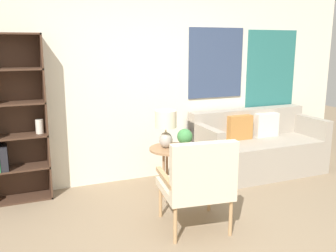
{
  "coord_description": "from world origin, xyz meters",
  "views": [
    {
      "loc": [
        -1.54,
        -2.62,
        1.8
      ],
      "look_at": [
        0.02,
        1.13,
        0.9
      ],
      "focal_mm": 40.0,
      "sensor_mm": 36.0,
      "label": 1
    }
  ],
  "objects_px": {
    "armchair": "(199,180)",
    "table_lamp": "(166,125)",
    "couch": "(257,149)",
    "side_table": "(172,153)",
    "potted_plant": "(185,138)"
  },
  "relations": [
    {
      "from": "couch",
      "to": "armchair",
      "type": "bearing_deg",
      "value": -141.64
    },
    {
      "from": "couch",
      "to": "table_lamp",
      "type": "relative_size",
      "value": 4.03
    },
    {
      "from": "armchair",
      "to": "table_lamp",
      "type": "relative_size",
      "value": 2.06
    },
    {
      "from": "table_lamp",
      "to": "potted_plant",
      "type": "bearing_deg",
      "value": -44.58
    },
    {
      "from": "armchair",
      "to": "couch",
      "type": "xyz_separation_m",
      "value": [
        1.56,
        1.23,
        -0.19
      ]
    },
    {
      "from": "couch",
      "to": "side_table",
      "type": "relative_size",
      "value": 3.19
    },
    {
      "from": "side_table",
      "to": "table_lamp",
      "type": "relative_size",
      "value": 1.26
    },
    {
      "from": "potted_plant",
      "to": "table_lamp",
      "type": "bearing_deg",
      "value": 135.42
    },
    {
      "from": "armchair",
      "to": "table_lamp",
      "type": "xyz_separation_m",
      "value": [
        0.09,
        1.03,
        0.32
      ]
    },
    {
      "from": "armchair",
      "to": "couch",
      "type": "relative_size",
      "value": 0.51
    },
    {
      "from": "couch",
      "to": "table_lamp",
      "type": "bearing_deg",
      "value": -172.1
    },
    {
      "from": "armchair",
      "to": "potted_plant",
      "type": "height_order",
      "value": "armchair"
    },
    {
      "from": "armchair",
      "to": "side_table",
      "type": "bearing_deg",
      "value": 81.29
    },
    {
      "from": "couch",
      "to": "side_table",
      "type": "bearing_deg",
      "value": -170.14
    },
    {
      "from": "armchair",
      "to": "couch",
      "type": "height_order",
      "value": "armchair"
    }
  ]
}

